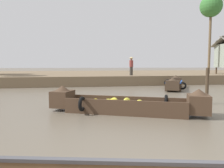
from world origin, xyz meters
The scene contains 7 objects.
ground_plane centered at (0.00, 10.00, 0.00)m, with size 300.00×300.00×0.00m, color #665B4C.
riverbank_strip centered at (0.00, 25.25, 0.41)m, with size 160.00×20.00×0.82m, color #756047.
banana_boat centered at (0.88, 5.52, 0.33)m, with size 5.40×3.05×0.93m.
fishing_skiff_distant centered at (6.24, 12.54, 0.34)m, with size 2.84×4.09×0.93m.
palm_tree_mid centered at (12.85, 18.30, 7.51)m, with size 2.17×2.17×7.91m.
vendor_person centered at (4.26, 16.98, 1.74)m, with size 0.44×0.44×1.66m.
mooring_post centered at (4.83, 6.61, 0.80)m, with size 0.14×0.14×1.59m, color #423323.
Camera 1 is at (-0.92, -1.89, 1.68)m, focal length 34.77 mm.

